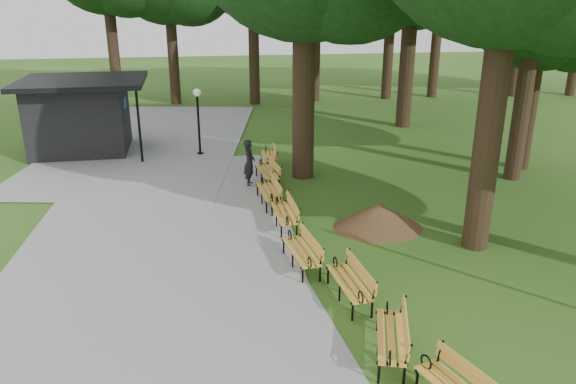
{
  "coord_description": "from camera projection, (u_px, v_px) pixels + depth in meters",
  "views": [
    {
      "loc": [
        -2.42,
        -11.59,
        6.58
      ],
      "look_at": [
        -0.13,
        3.29,
        1.1
      ],
      "focal_mm": 34.47,
      "sensor_mm": 36.0,
      "label": 1
    }
  ],
  "objects": [
    {
      "name": "bench_2",
      "position": [
        349.0,
        283.0,
        12.37
      ],
      "size": [
        0.82,
        1.95,
        0.88
      ],
      "primitive_type": null,
      "rotation": [
        0.0,
        0.0,
        -1.47
      ],
      "color": "gold",
      "rests_on": "ground"
    },
    {
      "name": "person",
      "position": [
        249.0,
        163.0,
        19.62
      ],
      "size": [
        0.49,
        0.67,
        1.69
      ],
      "primitive_type": "imported",
      "rotation": [
        0.0,
        0.0,
        1.43
      ],
      "color": "black",
      "rests_on": "ground"
    },
    {
      "name": "bench_4",
      "position": [
        284.0,
        213.0,
        16.23
      ],
      "size": [
        0.71,
        1.92,
        0.88
      ],
      "primitive_type": null,
      "rotation": [
        0.0,
        0.0,
        -1.54
      ],
      "color": "gold",
      "rests_on": "ground"
    },
    {
      "name": "bench_5",
      "position": [
        268.0,
        192.0,
        17.95
      ],
      "size": [
        0.77,
        1.94,
        0.88
      ],
      "primitive_type": null,
      "rotation": [
        0.0,
        0.0,
        -1.5
      ],
      "color": "gold",
      "rests_on": "ground"
    },
    {
      "name": "bench_7",
      "position": [
        268.0,
        157.0,
        21.75
      ],
      "size": [
        0.77,
        1.94,
        0.88
      ],
      "primitive_type": null,
      "rotation": [
        0.0,
        0.0,
        -1.64
      ],
      "color": "gold",
      "rests_on": "ground"
    },
    {
      "name": "bench_3",
      "position": [
        301.0,
        252.0,
        13.84
      ],
      "size": [
        0.88,
        1.97,
        0.88
      ],
      "primitive_type": null,
      "rotation": [
        0.0,
        0.0,
        -1.44
      ],
      "color": "gold",
      "rests_on": "ground"
    },
    {
      "name": "bench_6",
      "position": [
        267.0,
        172.0,
        19.93
      ],
      "size": [
        0.87,
        1.96,
        0.88
      ],
      "primitive_type": null,
      "rotation": [
        0.0,
        0.0,
        -1.45
      ],
      "color": "gold",
      "rests_on": "ground"
    },
    {
      "name": "ground",
      "position": [
        314.0,
        280.0,
        13.36
      ],
      "size": [
        100.0,
        100.0,
        0.0
      ],
      "primitive_type": "plane",
      "color": "#2C5719",
      "rests_on": "ground"
    },
    {
      "name": "bench_1",
      "position": [
        391.0,
        336.0,
        10.44
      ],
      "size": [
        1.16,
        2.0,
        0.88
      ],
      "primitive_type": null,
      "rotation": [
        0.0,
        0.0,
        -1.86
      ],
      "color": "gold",
      "rests_on": "ground"
    },
    {
      "name": "path",
      "position": [
        154.0,
        238.0,
        15.56
      ],
      "size": [
        12.0,
        38.0,
        0.06
      ],
      "primitive_type": "cube",
      "color": "#949496",
      "rests_on": "ground"
    },
    {
      "name": "kiosk",
      "position": [
        79.0,
        116.0,
        23.56
      ],
      "size": [
        5.16,
        4.52,
        3.16
      ],
      "primitive_type": null,
      "rotation": [
        0.0,
        0.0,
        0.02
      ],
      "color": "black",
      "rests_on": "ground"
    },
    {
      "name": "lamp_post",
      "position": [
        198.0,
        107.0,
        22.91
      ],
      "size": [
        0.32,
        0.32,
        2.82
      ],
      "color": "black",
      "rests_on": "ground"
    },
    {
      "name": "dirt_mound",
      "position": [
        378.0,
        216.0,
        16.21
      ],
      "size": [
        2.24,
        2.24,
        0.76
      ],
      "primitive_type": "cone",
      "color": "#47301C",
      "rests_on": "ground"
    }
  ]
}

